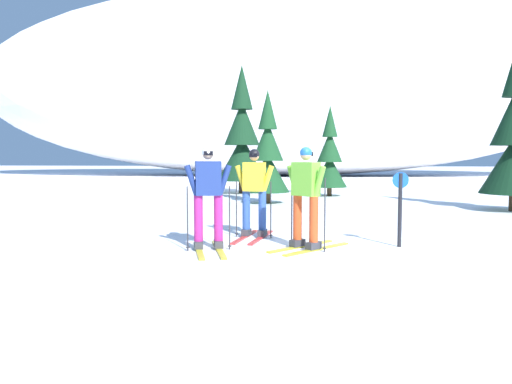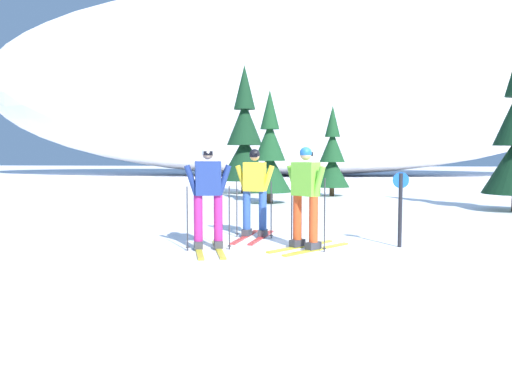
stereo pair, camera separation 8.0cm
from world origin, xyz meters
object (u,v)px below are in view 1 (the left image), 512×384
object	(u,v)px
pine_tree_center_left	(268,156)
pine_tree_center_right	(330,158)
skier_navy_jacket	(208,195)
pine_tree_far_left	(242,140)
skier_lime_jacket	(306,195)
trail_marker_post	(400,204)
skier_yellow_jacket	(254,191)

from	to	relation	value
pine_tree_center_left	pine_tree_center_right	bearing A→B (deg)	54.89
skier_navy_jacket	pine_tree_far_left	size ratio (longest dim) A/B	0.33
pine_tree_far_left	skier_lime_jacket	bearing A→B (deg)	-78.61
pine_tree_far_left	trail_marker_post	distance (m)	12.78
pine_tree_far_left	pine_tree_center_right	size ratio (longest dim) A/B	1.52
skier_yellow_jacket	skier_navy_jacket	distance (m)	1.52
skier_navy_jacket	pine_tree_center_right	world-z (taller)	pine_tree_center_right
skier_lime_jacket	trail_marker_post	distance (m)	1.69
skier_lime_jacket	pine_tree_center_right	distance (m)	11.28
pine_tree_far_left	trail_marker_post	xyz separation A→B (m)	(4.14, -12.01, -1.46)
pine_tree_center_right	pine_tree_center_left	bearing A→B (deg)	-125.11
pine_tree_center_left	skier_lime_jacket	bearing A→B (deg)	-81.84
pine_tree_far_left	trail_marker_post	world-z (taller)	pine_tree_far_left
pine_tree_far_left	pine_tree_center_left	bearing A→B (deg)	-72.74
pine_tree_center_right	trail_marker_post	world-z (taller)	pine_tree_center_right
skier_yellow_jacket	pine_tree_far_left	size ratio (longest dim) A/B	0.33
skier_yellow_jacket	skier_lime_jacket	world-z (taller)	skier_lime_jacket
pine_tree_center_left	pine_tree_far_left	bearing A→B (deg)	107.26
pine_tree_far_left	pine_tree_center_right	bearing A→B (deg)	-18.26
skier_navy_jacket	pine_tree_center_right	size ratio (longest dim) A/B	0.50
skier_yellow_jacket	skier_navy_jacket	xyz separation A→B (m)	(-0.66, -1.37, 0.03)
skier_lime_jacket	skier_navy_jacket	world-z (taller)	skier_navy_jacket
trail_marker_post	pine_tree_center_right	bearing A→B (deg)	93.16
skier_yellow_jacket	pine_tree_far_left	xyz separation A→B (m)	(-1.51, 11.19, 1.31)
skier_yellow_jacket	pine_tree_center_right	size ratio (longest dim) A/B	0.49
skier_yellow_jacket	pine_tree_center_right	world-z (taller)	pine_tree_center_right
skier_lime_jacket	pine_tree_center_right	size ratio (longest dim) A/B	0.50
skier_navy_jacket	skier_lime_jacket	bearing A→B (deg)	5.92
pine_tree_far_left	skier_navy_jacket	bearing A→B (deg)	-86.12
skier_lime_jacket	skier_navy_jacket	distance (m)	1.65
skier_lime_jacket	trail_marker_post	size ratio (longest dim) A/B	1.33
skier_yellow_jacket	pine_tree_center_right	xyz separation A→B (m)	(2.03, 10.02, 0.56)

